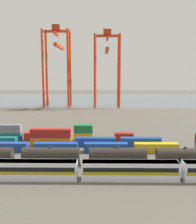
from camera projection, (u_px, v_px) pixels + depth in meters
name	position (u px, v px, depth m)	size (l,w,h in m)	color
ground_plane	(103.00, 124.00, 115.40)	(420.00, 420.00, 0.00)	#5B564C
harbour_water	(102.00, 99.00, 218.79)	(400.00, 110.00, 0.01)	slate
passenger_train	(130.00, 170.00, 55.22)	(61.81, 3.14, 3.90)	silver
freight_tank_row	(84.00, 156.00, 64.45)	(62.14, 2.97, 4.43)	#232326
shipping_container_0	(6.00, 147.00, 74.76)	(12.10, 2.44, 2.60)	#1C4299
shipping_container_1	(56.00, 147.00, 74.56)	(12.10, 2.44, 2.60)	#1C4299
shipping_container_2	(106.00, 148.00, 74.37)	(12.10, 2.44, 2.60)	#1C4299
shipping_container_3	(156.00, 148.00, 74.17)	(12.10, 2.44, 2.60)	gold
shipping_container_7	(6.00, 141.00, 80.95)	(6.04, 2.44, 2.60)	#146066
shipping_container_8	(51.00, 141.00, 80.77)	(12.10, 2.44, 2.60)	orange
shipping_container_9	(51.00, 133.00, 80.38)	(12.10, 2.44, 2.60)	#AD211C
shipping_container_10	(96.00, 142.00, 80.58)	(12.10, 2.44, 2.60)	#1C4299
shipping_container_11	(141.00, 142.00, 80.39)	(12.10, 2.44, 2.60)	#1C4299
shipping_container_12	(3.00, 136.00, 87.17)	(12.10, 2.44, 2.60)	#146066
shipping_container_13	(3.00, 129.00, 86.78)	(12.10, 2.44, 2.60)	slate
shipping_container_14	(43.00, 137.00, 86.99)	(12.10, 2.44, 2.60)	#AD211C
shipping_container_15	(83.00, 137.00, 86.80)	(6.04, 2.44, 2.60)	gold
shipping_container_16	(83.00, 129.00, 86.41)	(6.04, 2.44, 2.60)	#197538
shipping_container_17	(124.00, 137.00, 86.62)	(6.04, 2.44, 2.60)	#AD211C
gantry_crane_west	(57.00, 58.00, 170.41)	(17.05, 36.97, 50.95)	red
gantry_crane_central	(107.00, 60.00, 170.45)	(16.66, 37.60, 48.11)	red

